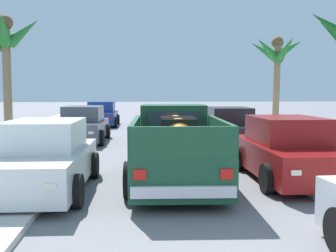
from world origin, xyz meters
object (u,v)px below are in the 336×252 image
at_px(car_right_mid, 83,125).
at_px(car_left_far, 102,115).
at_px(car_left_near, 44,159).
at_px(palm_tree_right_back, 276,55).
at_px(car_right_far, 229,128).
at_px(palm_tree_right_fore, 5,40).
at_px(car_right_near, 287,151).
at_px(pickup_truck, 175,148).

relative_size(car_right_mid, car_left_far, 1.00).
bearing_deg(car_left_near, palm_tree_right_back, 54.31).
xyz_separation_m(car_right_far, palm_tree_right_fore, (-9.37, 2.99, 3.71)).
bearing_deg(car_right_mid, car_left_near, -88.77).
relative_size(car_left_near, palm_tree_right_fore, 0.78).
relative_size(car_right_near, car_right_far, 0.99).
bearing_deg(pickup_truck, palm_tree_right_fore, 126.16).
bearing_deg(palm_tree_right_fore, car_left_far, 61.93).
xyz_separation_m(pickup_truck, car_right_mid, (-3.12, 7.86, -0.10)).
relative_size(car_right_mid, palm_tree_right_back, 0.79).
relative_size(car_left_far, palm_tree_right_back, 0.79).
height_order(palm_tree_right_fore, palm_tree_right_back, palm_tree_right_fore).
distance_m(car_left_far, palm_tree_right_back, 11.27).
bearing_deg(palm_tree_right_fore, car_right_near, -44.11).
distance_m(car_left_near, car_right_far, 8.82).
height_order(car_left_near, car_right_near, same).
bearing_deg(car_right_mid, car_right_far, -17.25).
relative_size(car_right_mid, palm_tree_right_fore, 0.78).
xyz_separation_m(palm_tree_right_fore, palm_tree_right_back, (14.18, 4.95, -0.11)).
height_order(pickup_truck, palm_tree_right_back, palm_tree_right_back).
relative_size(car_left_near, car_right_near, 1.00).
bearing_deg(car_left_far, car_left_near, -90.07).
distance_m(car_right_mid, car_right_far, 6.19).
bearing_deg(palm_tree_right_back, car_left_far, 169.60).
distance_m(pickup_truck, car_left_far, 16.15).
relative_size(car_left_near, car_right_far, 0.99).
relative_size(pickup_truck, car_right_mid, 1.23).
relative_size(car_left_near, car_left_far, 1.00).
height_order(pickup_truck, car_left_far, pickup_truck).
distance_m(car_left_near, car_right_near, 5.73).
bearing_deg(car_left_far, car_right_mid, -91.45).
distance_m(pickup_truck, palm_tree_right_fore, 11.73).
relative_size(car_right_mid, car_right_far, 1.00).
bearing_deg(car_right_far, car_left_far, 120.03).
distance_m(car_right_near, palm_tree_right_back, 15.25).
distance_m(car_right_near, palm_tree_right_fore, 13.53).
relative_size(car_right_near, car_right_mid, 1.00).
bearing_deg(palm_tree_right_back, palm_tree_right_fore, -160.75).
xyz_separation_m(car_left_near, palm_tree_right_fore, (-3.65, 9.71, 3.71)).
bearing_deg(car_right_mid, palm_tree_right_fore, 161.56).
bearing_deg(pickup_truck, palm_tree_right_back, 61.47).
bearing_deg(palm_tree_right_back, car_right_mid, -150.32).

